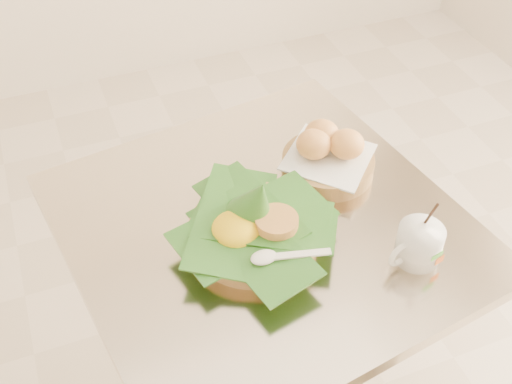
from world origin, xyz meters
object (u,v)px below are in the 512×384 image
object	(u,v)px
rice_basket	(253,225)
coffee_mug	(418,244)
bread_basket	(328,155)
cafe_table	(263,295)

from	to	relation	value
rice_basket	coffee_mug	world-z (taller)	rice_basket
coffee_mug	bread_basket	bearing A→B (deg)	99.07
rice_basket	coffee_mug	distance (m)	0.29
coffee_mug	rice_basket	bearing A→B (deg)	150.17
rice_basket	coffee_mug	bearing A→B (deg)	-29.83
cafe_table	rice_basket	bearing A→B (deg)	-134.05
cafe_table	bread_basket	size ratio (longest dim) A/B	3.59
rice_basket	bread_basket	bearing A→B (deg)	31.22
rice_basket	bread_basket	distance (m)	0.24
bread_basket	coffee_mug	bearing A→B (deg)	-80.93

